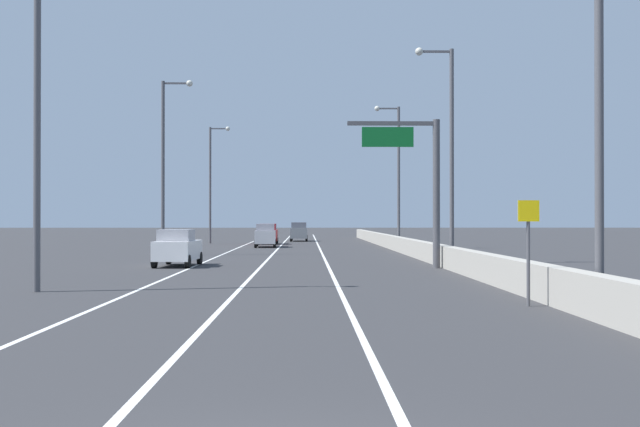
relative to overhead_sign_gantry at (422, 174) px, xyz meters
name	(u,v)px	position (x,y,z in m)	size (l,w,h in m)	color
ground_plane	(302,247)	(-6.18, 31.53, -4.73)	(320.00, 320.00, 0.00)	#2D2D30
lane_stripe_left	(232,251)	(-11.68, 22.53, -4.73)	(0.16, 130.00, 0.00)	silver
lane_stripe_center	(276,251)	(-8.18, 22.53, -4.73)	(0.16, 130.00, 0.00)	silver
lane_stripe_right	(321,251)	(-4.68, 22.53, -4.73)	(0.16, 130.00, 0.00)	silver
jersey_barrier_right	(426,251)	(1.34, 7.53, -4.18)	(0.60, 120.00, 1.10)	#9E998E
overhead_sign_gantry	(422,174)	(0.00, 0.00, 0.00)	(4.68, 0.36, 7.50)	#47474C
speed_advisory_sign	(528,244)	(0.44, -17.56, -2.96)	(0.60, 0.11, 3.00)	#4C4C51
lamp_post_right_near	(591,59)	(1.78, -18.79, 2.02)	(2.14, 0.44, 11.94)	#4C4C51
lamp_post_right_second	(448,142)	(1.98, 3.72, 2.02)	(2.14, 0.44, 11.94)	#4C4C51
lamp_post_right_third	(396,168)	(1.69, 26.23, 2.02)	(2.14, 0.44, 11.94)	#4C4C51
lamp_post_left_near	(44,93)	(-14.75, -12.79, 2.02)	(2.14, 0.44, 11.94)	#4C4C51
lamp_post_left_mid	(166,156)	(-15.35, 14.22, 2.02)	(2.14, 0.44, 11.94)	#4C4C51
lamp_post_left_far	(212,177)	(-15.39, 41.24, 2.02)	(2.14, 0.44, 11.94)	#4C4C51
car_white_0	(178,248)	(-12.56, 1.79, -3.76)	(2.07, 4.44, 1.93)	white
car_red_1	(268,234)	(-9.56, 38.54, -3.72)	(1.86, 4.64, 2.02)	red
car_gray_2	(299,232)	(-6.62, 49.24, -3.68)	(1.96, 4.65, 2.11)	slate
car_silver_3	(265,236)	(-9.40, 30.08, -3.70)	(1.97, 4.75, 2.06)	#B7B7BC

